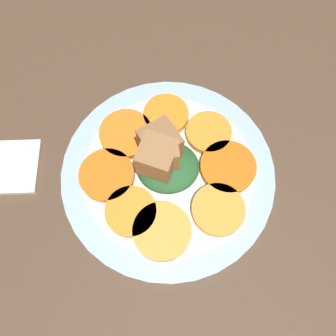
{
  "coord_description": "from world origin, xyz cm",
  "views": [
    {
      "loc": [
        0.57,
        16.39,
        46.09
      ],
      "look_at": [
        0.0,
        0.0,
        4.1
      ],
      "focal_mm": 35.0,
      "sensor_mm": 36.0,
      "label": 1
    }
  ],
  "objects": [
    {
      "name": "table_slab",
      "position": [
        0.0,
        0.0,
        1.0
      ],
      "size": [
        120.0,
        120.0,
        2.0
      ],
      "primitive_type": "cube",
      "color": "#4C3828",
      "rests_on": "ground"
    },
    {
      "name": "plate",
      "position": [
        0.0,
        0.0,
        2.52
      ],
      "size": [
        30.14,
        30.14,
        1.05
      ],
      "color": "#99B7D1",
      "rests_on": "table_slab"
    },
    {
      "name": "carrot_slice_0",
      "position": [
        5.12,
        5.85,
        3.7
      ],
      "size": [
        6.85,
        6.85,
        1.2
      ],
      "primitive_type": "cylinder",
      "color": "orange",
      "rests_on": "plate"
    },
    {
      "name": "carrot_slice_1",
      "position": [
        1.07,
        8.59,
        3.7
      ],
      "size": [
        7.67,
        7.67,
        1.2
      ],
      "primitive_type": "cylinder",
      "color": "orange",
      "rests_on": "plate"
    },
    {
      "name": "carrot_slice_2",
      "position": [
        -6.44,
        6.01,
        3.7
      ],
      "size": [
        7.12,
        7.12,
        1.2
      ],
      "primitive_type": "cylinder",
      "color": "orange",
      "rests_on": "plate"
    },
    {
      "name": "carrot_slice_3",
      "position": [
        -8.34,
        -0.14,
        3.7
      ],
      "size": [
        7.77,
        7.77,
        1.2
      ],
      "primitive_type": "cylinder",
      "color": "#D45F12",
      "rests_on": "plate"
    },
    {
      "name": "carrot_slice_4",
      "position": [
        -6.07,
        -5.48,
        3.7
      ],
      "size": [
        6.62,
        6.62,
        1.2
      ],
      "primitive_type": "cylinder",
      "color": "orange",
      "rests_on": "plate"
    },
    {
      "name": "carrot_slice_5",
      "position": [
        -0.37,
        -8.64,
        3.7
      ],
      "size": [
        6.73,
        6.73,
        1.2
      ],
      "primitive_type": "cylinder",
      "color": "orange",
      "rests_on": "plate"
    },
    {
      "name": "carrot_slice_6",
      "position": [
        5.91,
        -5.68,
        3.7
      ],
      "size": [
        7.72,
        7.72,
        1.2
      ],
      "primitive_type": "cylinder",
      "color": "orange",
      "rests_on": "plate"
    },
    {
      "name": "carrot_slice_7",
      "position": [
        8.46,
        0.61,
        3.7
      ],
      "size": [
        7.62,
        7.62,
        1.2
      ],
      "primitive_type": "cylinder",
      "color": "orange",
      "rests_on": "plate"
    },
    {
      "name": "center_pile",
      "position": [
        0.64,
        -0.62,
        6.58
      ],
      "size": [
        8.59,
        8.76,
        7.22
      ],
      "color": "#235128",
      "rests_on": "plate"
    },
    {
      "name": "fork",
      "position": [
        -1.52,
        -7.47,
        3.3
      ],
      "size": [
        17.72,
        5.41,
        0.4
      ],
      "rotation": [
        0.0,
        0.0,
        -0.21
      ],
      "color": "silver",
      "rests_on": "plate"
    }
  ]
}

